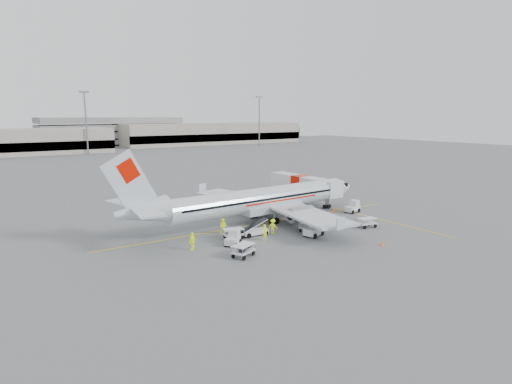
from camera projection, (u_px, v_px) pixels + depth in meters
ground at (265, 223)px, 55.42m from camera, size 360.00×360.00×0.00m
stripe_lead at (265, 223)px, 55.41m from camera, size 44.00×0.20×0.01m
stripe_cross at (386, 221)px, 56.59m from camera, size 0.20×20.00×0.01m
terminal_east at (212, 133)px, 211.38m from camera, size 90.00×26.00×10.00m
parking_garage at (111, 130)px, 198.50m from camera, size 62.00×24.00×14.00m
treeline at (47, 139)px, 197.69m from camera, size 300.00×3.00×6.00m
mast_center at (86, 123)px, 152.52m from camera, size 3.20×1.20×22.00m
mast_east at (259, 122)px, 193.79m from camera, size 3.20×1.20×22.00m
aircraft at (264, 183)px, 55.61m from camera, size 38.36×30.94×10.11m
jet_bridge at (300, 189)px, 68.56m from camera, size 3.68×16.54×4.31m
belt_loader at (254, 226)px, 49.60m from camera, size 4.32×1.69×2.32m
tug_fore at (352, 207)px, 61.33m from camera, size 2.42×1.63×1.73m
tug_mid at (314, 228)px, 49.27m from camera, size 2.73×2.04×1.88m
tug_aft at (233, 238)px, 45.85m from camera, size 2.37×2.24×1.61m
cart_loaded_a at (243, 251)px, 42.09m from camera, size 2.82×2.34×1.27m
cart_loaded_b at (233, 234)px, 48.29m from camera, size 2.47×1.74×1.18m
cart_empty_a at (308, 226)px, 51.53m from camera, size 2.69×2.32×1.21m
cart_empty_b at (367, 223)px, 53.17m from camera, size 2.50×1.73×1.20m
cone_nose at (334, 209)px, 62.08m from camera, size 0.37×0.37×0.60m
cone_port at (247, 200)px, 69.30m from camera, size 0.36×0.36×0.59m
cone_stbd at (382, 243)px, 45.74m from camera, size 0.38×0.38×0.62m
crew_a at (265, 232)px, 47.62m from camera, size 0.77×0.62×1.82m
crew_b at (223, 226)px, 50.18m from camera, size 1.13×1.13×1.85m
crew_c at (273, 226)px, 50.29m from camera, size 1.10×1.33×1.78m
crew_d at (193, 241)px, 44.16m from camera, size 1.18×1.00×1.89m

